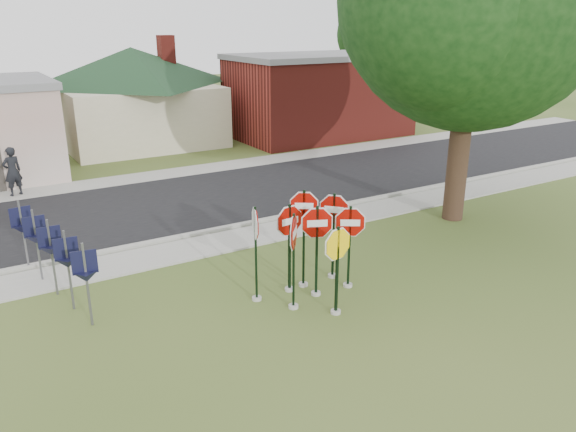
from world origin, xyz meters
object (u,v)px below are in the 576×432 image
pedestrian (12,171)px  stop_sign_yellow (337,260)px  stop_sign_center (317,239)px  stop_sign_left (294,248)px

pedestrian → stop_sign_yellow: bearing=91.6°
stop_sign_yellow → pedestrian: size_ratio=1.19×
stop_sign_yellow → stop_sign_center: bearing=82.9°
stop_sign_left → pedestrian: (-4.58, 13.36, -0.55)m
stop_sign_center → stop_sign_yellow: stop_sign_center is taller
stop_sign_center → pedestrian: (-5.43, 13.07, -0.50)m
stop_sign_center → stop_sign_left: 0.90m
stop_sign_center → pedestrian: 14.16m
stop_sign_yellow → stop_sign_left: stop_sign_left is taller
stop_sign_left → pedestrian: size_ratio=1.31×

